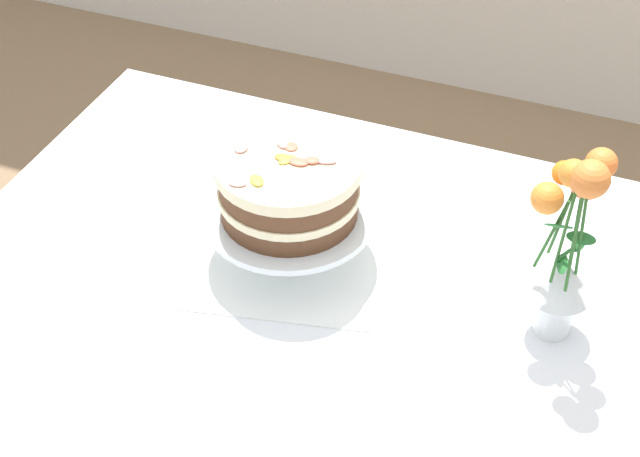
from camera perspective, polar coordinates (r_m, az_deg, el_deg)
The scene contains 5 objects.
dining_table at distance 1.68m, azimuth 1.06°, elevation -6.61°, with size 1.40×1.00×0.74m.
linen_napkin at distance 1.70m, azimuth -1.73°, elevation -1.60°, with size 0.32×0.32×0.00m, color white.
cake_stand at distance 1.65m, azimuth -1.79°, elevation 0.51°, with size 0.29×0.29×0.10m.
layer_cake at distance 1.60m, azimuth -1.84°, elevation 2.48°, with size 0.24×0.24×0.11m.
flower_vase at distance 1.50m, azimuth 14.19°, elevation -1.16°, with size 0.12×0.12×0.36m.
Camera 1 is at (0.39, -1.09, 1.88)m, focal length 54.85 mm.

